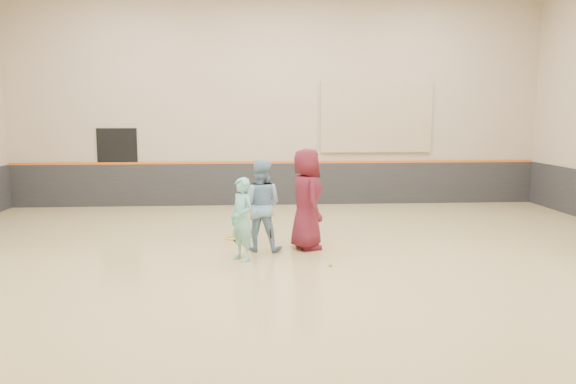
{
  "coord_description": "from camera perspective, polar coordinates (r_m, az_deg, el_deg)",
  "views": [
    {
      "loc": [
        -0.81,
        -9.95,
        2.61
      ],
      "look_at": [
        -0.1,
        0.4,
        1.15
      ],
      "focal_mm": 35.0,
      "sensor_mm": 36.0,
      "label": 1
    }
  ],
  "objects": [
    {
      "name": "ball_under_racket",
      "position": [
        9.73,
        4.34,
        -7.37
      ],
      "size": [
        0.07,
        0.07,
        0.07
      ],
      "primitive_type": "sphere",
      "color": "#B5C72E",
      "rests_on": "floor"
    },
    {
      "name": "instructor",
      "position": [
        10.68,
        -2.83,
        -1.37
      ],
      "size": [
        0.97,
        0.83,
        1.74
      ],
      "primitive_type": "imported",
      "rotation": [
        0.0,
        0.0,
        2.91
      ],
      "color": "#80A4C6",
      "rests_on": "floor"
    },
    {
      "name": "ball_in_hand",
      "position": [
        10.55,
        2.32,
        0.42
      ],
      "size": [
        0.07,
        0.07,
        0.07
      ],
      "primitive_type": "sphere",
      "color": "#C0CD2F",
      "rests_on": "young_man"
    },
    {
      "name": "room",
      "position": [
        10.14,
        0.74,
        -2.19
      ],
      "size": [
        15.04,
        12.04,
        6.22
      ],
      "color": "tan",
      "rests_on": "ground"
    },
    {
      "name": "ball_beside_spare",
      "position": [
        13.02,
        2.09,
        -3.4
      ],
      "size": [
        0.07,
        0.07,
        0.07
      ],
      "primitive_type": "sphere",
      "color": "gold",
      "rests_on": "floor"
    },
    {
      "name": "accent_stripe",
      "position": [
        15.99,
        -0.99,
        3.02
      ],
      "size": [
        14.9,
        0.03,
        0.06
      ],
      "primitive_type": "cube",
      "color": "#D85914",
      "rests_on": "wall_back"
    },
    {
      "name": "acoustic_panel",
      "position": [
        16.3,
        8.96,
        7.53
      ],
      "size": [
        3.2,
        0.08,
        2.0
      ],
      "primitive_type": "cube",
      "color": "tan",
      "rests_on": "wall_back"
    },
    {
      "name": "held_racket",
      "position": [
        10.56,
        -1.98,
        -2.63
      ],
      "size": [
        0.28,
        0.28,
        0.6
      ],
      "primitive_type": null,
      "color": "gold",
      "rests_on": "instructor"
    },
    {
      "name": "young_man",
      "position": [
        10.79,
        1.86,
        -0.71
      ],
      "size": [
        0.82,
        1.07,
        1.95
      ],
      "primitive_type": "imported",
      "rotation": [
        0.0,
        0.0,
        1.8
      ],
      "color": "maroon",
      "rests_on": "floor"
    },
    {
      "name": "doorway",
      "position": [
        16.42,
        -16.89,
        2.39
      ],
      "size": [
        1.1,
        0.05,
        2.2
      ],
      "primitive_type": "cube",
      "color": "black",
      "rests_on": "floor"
    },
    {
      "name": "wainscot_back",
      "position": [
        16.07,
        -0.98,
        0.82
      ],
      "size": [
        14.9,
        0.04,
        1.2
      ],
      "primitive_type": "cube",
      "color": "#232326",
      "rests_on": "floor"
    },
    {
      "name": "spare_racket",
      "position": [
        11.85,
        -5.67,
        -4.65
      ],
      "size": [
        0.73,
        0.73,
        0.04
      ],
      "primitive_type": null,
      "color": "gold",
      "rests_on": "floor"
    },
    {
      "name": "girl",
      "position": [
        10.0,
        -4.71,
        -2.77
      ],
      "size": [
        0.61,
        0.65,
        1.49
      ],
      "primitive_type": "imported",
      "rotation": [
        0.0,
        0.0,
        -0.91
      ],
      "color": "#76CCC0",
      "rests_on": "floor"
    }
  ]
}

